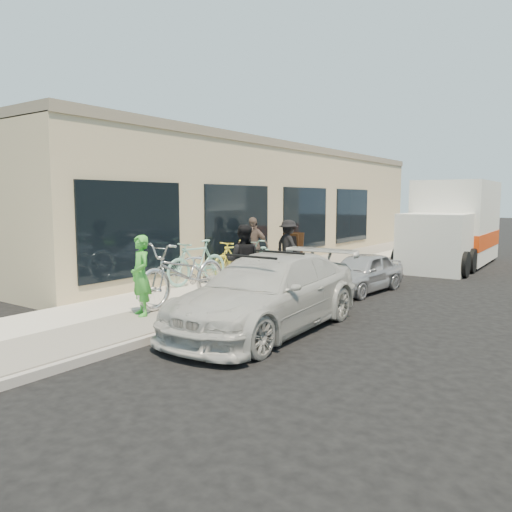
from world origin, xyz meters
The scene contains 17 objects.
ground centered at (0.00, 0.00, 0.00)m, with size 120.00×120.00×0.00m, color black.
sidewalk centered at (-2.00, 3.00, 0.07)m, with size 3.00×34.00×0.15m, color beige.
curb centered at (-0.45, 3.00, 0.07)m, with size 0.12×34.00×0.13m, color #A29B94.
storefront centered at (-5.24, 7.99, 2.12)m, with size 3.60×20.00×4.22m.
bike_rack centered at (-3.06, 3.79, 0.73)m, with size 0.30×0.64×0.96m.
sandwich_board centered at (-3.31, 6.81, 0.66)m, with size 0.69×0.70×1.00m.
sedan_white centered at (0.62, -0.56, 0.66)m, with size 1.95×4.59×1.36m.
sedan_silver centered at (0.50, 3.81, 0.49)m, with size 1.15×2.86×0.97m, color #AAAAAF.
moving_truck centered at (1.00, 10.45, 1.29)m, with size 2.37×5.99×2.92m.
tandem_bike centered at (-1.59, -0.32, 0.80)m, with size 0.86×2.47×1.30m, color silver.
woman_rider centered at (-1.55, -1.51, 0.90)m, with size 0.54×0.36×1.49m, color green.
man_standing centered at (-1.02, 0.93, 0.95)m, with size 0.78×0.61×1.60m, color black.
cruiser_bike_a centered at (-2.97, 1.60, 0.71)m, with size 0.53×1.87×1.12m, color #80C0AF.
cruiser_bike_b centered at (-2.69, 3.96, 0.67)m, with size 0.69×1.97×1.03m, color #80C0AF.
cruiser_bike_c centered at (-2.88, 3.09, 0.67)m, with size 0.49×1.73×1.04m, color yellow.
bystander_a centered at (-2.40, 5.06, 0.92)m, with size 0.99×0.57×1.53m, color black.
bystander_b centered at (-2.85, 3.83, 0.97)m, with size 0.96×0.40×1.63m, color brown.
Camera 1 is at (5.42, -7.70, 2.30)m, focal length 35.00 mm.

